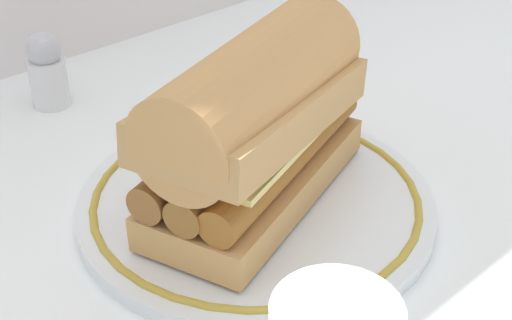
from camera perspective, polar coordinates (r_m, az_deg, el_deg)
name	(u,v)px	position (r m, az deg, el deg)	size (l,w,h in m)	color
ground_plane	(256,235)	(0.53, 0.01, -5.87)	(1.50, 1.50, 0.00)	white
plate	(256,202)	(0.55, 0.00, -3.28)	(0.27, 0.27, 0.01)	white
sausage_sandwich	(256,121)	(0.51, 0.00, 3.08)	(0.22, 0.15, 0.12)	tan
salt_shaker	(47,71)	(0.71, -15.93, 6.71)	(0.04, 0.04, 0.07)	white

